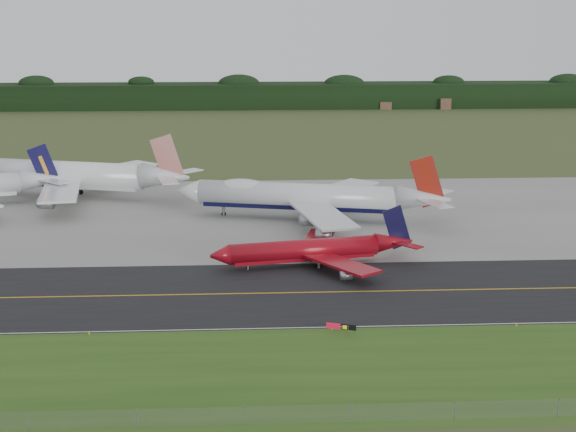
# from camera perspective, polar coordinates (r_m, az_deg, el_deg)

# --- Properties ---
(ground) EXTENTS (600.00, 600.00, 0.00)m
(ground) POSITION_cam_1_polar(r_m,az_deg,el_deg) (137.67, -0.58, -4.94)
(ground) COLOR #364520
(ground) RESTS_ON ground
(grass_verge) EXTENTS (400.00, 30.00, 0.01)m
(grass_verge) POSITION_cam_1_polar(r_m,az_deg,el_deg) (105.22, 0.23, -11.13)
(grass_verge) COLOR #2B4F17
(grass_verge) RESTS_ON ground
(taxiway) EXTENTS (400.00, 32.00, 0.02)m
(taxiway) POSITION_cam_1_polar(r_m,az_deg,el_deg) (133.90, -0.51, -5.49)
(taxiway) COLOR black
(taxiway) RESTS_ON ground
(apron) EXTENTS (400.00, 78.00, 0.01)m
(apron) POSITION_cam_1_polar(r_m,az_deg,el_deg) (186.61, -1.24, 0.16)
(apron) COLOR gray
(apron) RESTS_ON ground
(taxiway_centreline) EXTENTS (400.00, 0.40, 0.00)m
(taxiway_centreline) POSITION_cam_1_polar(r_m,az_deg,el_deg) (133.89, -0.51, -5.48)
(taxiway_centreline) COLOR gold
(taxiway_centreline) RESTS_ON taxiway
(taxiway_edge_line) EXTENTS (400.00, 0.25, 0.00)m
(taxiway_edge_line) POSITION_cam_1_polar(r_m,az_deg,el_deg) (119.41, -0.19, -7.96)
(taxiway_edge_line) COLOR silver
(taxiway_edge_line) RESTS_ON taxiway
(perimeter_fence) EXTENTS (320.00, 0.10, 320.00)m
(perimeter_fence) POSITION_cam_1_polar(r_m,az_deg,el_deg) (93.12, 0.69, -13.92)
(perimeter_fence) COLOR slate
(perimeter_fence) RESTS_ON ground
(horizon_treeline) EXTENTS (700.00, 25.00, 12.00)m
(horizon_treeline) POSITION_cam_1_polar(r_m,az_deg,el_deg) (405.79, -2.22, 8.47)
(horizon_treeline) COLOR black
(horizon_treeline) RESTS_ON ground
(jet_ba_747) EXTENTS (61.77, 50.28, 15.68)m
(jet_ba_747) POSITION_cam_1_polar(r_m,az_deg,el_deg) (180.05, 1.31, 1.38)
(jet_ba_747) COLOR silver
(jet_ba_747) RESTS_ON ground
(jet_red_737) EXTENTS (38.59, 31.04, 10.46)m
(jet_red_737) POSITION_cam_1_polar(r_m,az_deg,el_deg) (147.93, 1.95, -2.41)
(jet_red_737) COLOR maroon
(jet_red_737) RESTS_ON ground
(jet_star_tail) EXTENTS (63.68, 52.05, 17.07)m
(jet_star_tail) POSITION_cam_1_polar(r_m,az_deg,el_deg) (210.09, -15.27, 2.82)
(jet_star_tail) COLOR white
(jet_star_tail) RESTS_ON ground
(taxiway_sign) EXTENTS (4.24, 1.43, 1.46)m
(taxiway_sign) POSITION_cam_1_polar(r_m,az_deg,el_deg) (117.41, 3.79, -7.86)
(taxiway_sign) COLOR slate
(taxiway_sign) RESTS_ON ground
(edge_marker_left) EXTENTS (0.16, 0.16, 0.50)m
(edge_marker_left) POSITION_cam_1_polar(r_m,az_deg,el_deg) (120.52, -13.96, -8.07)
(edge_marker_left) COLOR yellow
(edge_marker_left) RESTS_ON ground
(edge_marker_center) EXTENTS (0.16, 0.16, 0.50)m
(edge_marker_center) POSITION_cam_1_polar(r_m,az_deg,el_deg) (118.91, 3.18, -7.97)
(edge_marker_center) COLOR yellow
(edge_marker_center) RESTS_ON ground
(edge_marker_right) EXTENTS (0.16, 0.16, 0.50)m
(edge_marker_right) POSITION_cam_1_polar(r_m,az_deg,el_deg) (124.76, 15.94, -7.43)
(edge_marker_right) COLOR yellow
(edge_marker_right) RESTS_ON ground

